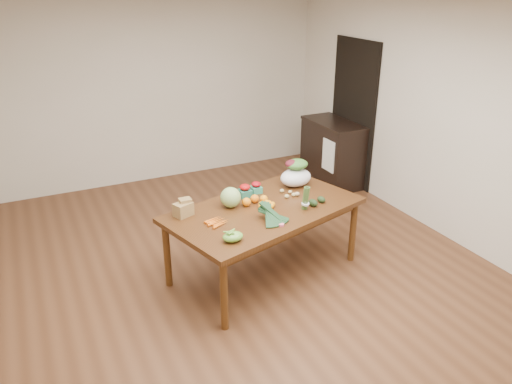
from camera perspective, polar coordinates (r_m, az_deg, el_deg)
name	(u,v)px	position (r m, az deg, el deg)	size (l,w,h in m)	color
floor	(244,270)	(5.39, -1.40, -8.88)	(6.00, 6.00, 0.00)	brown
room_walls	(242,150)	(4.80, -1.56, 4.86)	(5.02, 6.02, 2.70)	silver
dining_table	(264,240)	(5.17, 0.92, -5.56)	(1.93, 1.07, 0.75)	#512C13
doorway_dark	(353,114)	(7.44, 11.01, 8.78)	(0.02, 1.00, 2.10)	black
cabinet	(332,152)	(7.52, 8.69, 4.49)	(0.52, 1.02, 0.94)	black
dish_towel	(328,156)	(7.14, 8.27, 4.14)	(0.02, 0.28, 0.45)	white
paper_bag	(183,208)	(4.85, -8.31, -1.83)	(0.23, 0.19, 0.16)	olive
cabbage	(231,197)	(4.98, -2.92, -0.62)	(0.21, 0.21, 0.21)	#A4C370
strawberry_basket_a	(245,192)	(5.22, -1.27, 0.03)	(0.12, 0.12, 0.11)	red
strawberry_basket_b	(256,188)	(5.32, 0.01, 0.42)	(0.11, 0.11, 0.10)	#AE0B1C
orange_a	(246,202)	(5.01, -1.10, -1.15)	(0.09, 0.09, 0.09)	orange
orange_b	(255,199)	(5.09, -0.15, -0.77)	(0.09, 0.09, 0.09)	#F4600E
orange_c	(264,199)	(5.09, 0.90, -0.80)	(0.08, 0.08, 0.08)	orange
mandarin_cluster	(267,204)	(4.98, 1.24, -1.35)	(0.18, 0.18, 0.09)	#FFA50F
carrots	(218,221)	(4.71, -4.42, -3.37)	(0.22, 0.19, 0.03)	orange
snap_pea_bag	(233,237)	(4.37, -2.66, -5.12)	(0.19, 0.14, 0.08)	#69AA39
kale_bunch	(274,215)	(4.67, 2.08, -2.60)	(0.32, 0.40, 0.16)	#163320
asparagus_bundle	(306,198)	(4.93, 5.69, -0.70)	(0.08, 0.08, 0.25)	#587C39
potato_a	(287,196)	(5.21, 3.53, -0.49)	(0.05, 0.04, 0.04)	tan
potato_b	(294,195)	(5.26, 4.33, -0.30)	(0.05, 0.04, 0.04)	#D2C579
potato_c	(290,192)	(5.32, 3.93, 0.01)	(0.04, 0.04, 0.04)	tan
potato_d	(282,191)	(5.34, 2.97, 0.13)	(0.05, 0.04, 0.04)	tan
potato_e	(297,194)	(5.27, 4.73, -0.22)	(0.05, 0.05, 0.05)	tan
avocado_a	(313,203)	(5.05, 6.53, -1.23)	(0.07, 0.11, 0.07)	black
avocado_b	(321,200)	(5.14, 7.47, -0.86)	(0.07, 0.10, 0.07)	black
salad_bag	(296,174)	(5.48, 4.58, 2.05)	(0.36, 0.27, 0.28)	white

